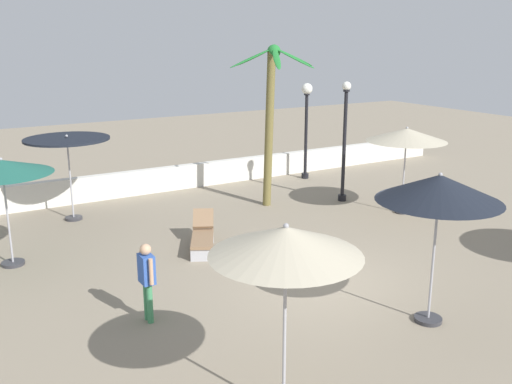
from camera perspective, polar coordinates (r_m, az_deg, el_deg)
ground_plane at (r=12.98m, az=7.64°, el=-9.38°), size 56.00×56.00×0.00m
boundary_wall at (r=20.85m, az=-8.72°, el=1.32°), size 25.20×0.30×0.86m
patio_umbrella_0 at (r=11.02m, az=17.75°, el=0.26°), size 2.32×2.32×2.98m
patio_umbrella_1 at (r=7.80m, az=2.98°, el=-5.10°), size 2.14×2.14×2.95m
patio_umbrella_3 at (r=18.08m, az=14.74°, el=5.48°), size 2.45×2.45×2.73m
patio_umbrella_4 at (r=17.74m, az=-18.25°, el=4.56°), size 2.47×2.47×2.60m
patio_umbrella_5 at (r=14.58m, az=-23.95°, el=2.16°), size 2.32×2.32×2.66m
palm_tree_0 at (r=18.33m, az=1.47°, el=8.67°), size 2.96×2.79×5.14m
lamp_post_0 at (r=19.16m, az=8.79°, el=5.27°), size 0.29×0.29×3.97m
lamp_post_1 at (r=22.11m, az=5.03°, el=7.57°), size 0.42×0.42×3.68m
lounge_chair_0 at (r=15.02m, az=-5.32°, el=-4.19°), size 1.34×1.91×0.83m
guest_0 at (r=11.26m, az=-10.80°, el=-8.13°), size 0.25×0.56×1.59m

